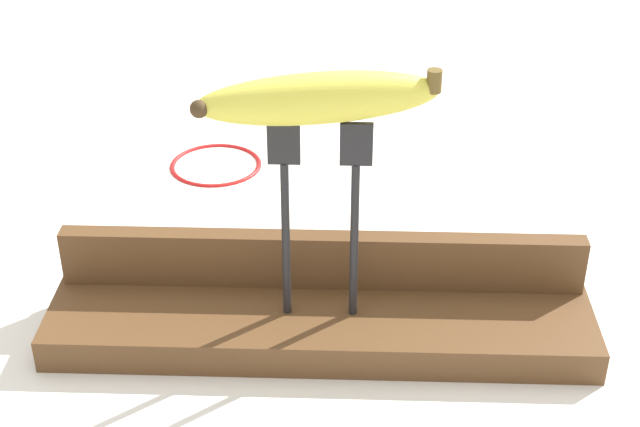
% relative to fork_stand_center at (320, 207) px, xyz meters
% --- Properties ---
extents(ground_plane, '(3.00, 3.00, 0.00)m').
position_rel_fork_stand_center_xyz_m(ground_plane, '(0.00, 0.00, -0.14)').
color(ground_plane, silver).
extents(wooden_board, '(0.48, 0.11, 0.03)m').
position_rel_fork_stand_center_xyz_m(wooden_board, '(0.00, 0.00, -0.12)').
color(wooden_board, brown).
rests_on(wooden_board, ground).
extents(board_backstop, '(0.47, 0.02, 0.05)m').
position_rel_fork_stand_center_xyz_m(board_backstop, '(0.00, 0.05, -0.08)').
color(board_backstop, brown).
rests_on(board_backstop, wooden_board).
extents(fork_stand_center, '(0.08, 0.01, 0.18)m').
position_rel_fork_stand_center_xyz_m(fork_stand_center, '(0.00, 0.00, 0.00)').
color(fork_stand_center, black).
rests_on(fork_stand_center, wooden_board).
extents(banana_raised_center, '(0.19, 0.07, 0.04)m').
position_rel_fork_stand_center_xyz_m(banana_raised_center, '(-0.00, -0.00, 0.09)').
color(banana_raised_center, '#DBD147').
rests_on(banana_raised_center, fork_stand_center).
extents(wire_coil, '(0.11, 0.11, 0.01)m').
position_rel_fork_stand_center_xyz_m(wire_coil, '(-0.14, 0.33, -0.14)').
color(wire_coil, red).
rests_on(wire_coil, ground).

